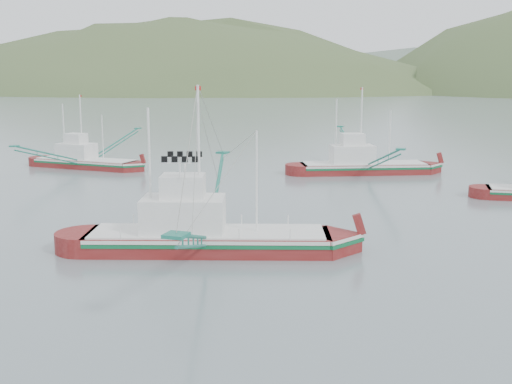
% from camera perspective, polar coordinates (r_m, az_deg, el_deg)
% --- Properties ---
extents(ground, '(1200.00, 1200.00, 0.00)m').
position_cam_1_polar(ground, '(42.21, -2.67, -5.69)').
color(ground, slate).
rests_on(ground, ground).
extents(main_boat, '(16.77, 28.58, 11.90)m').
position_cam_1_polar(main_boat, '(42.79, -4.51, -2.26)').
color(main_boat, maroon).
rests_on(main_boat, ground).
extents(bg_boat_far, '(15.29, 25.77, 10.98)m').
position_cam_1_polar(bg_boat_far, '(77.19, 9.54, 3.28)').
color(bg_boat_far, maroon).
rests_on(bg_boat_far, ground).
extents(bg_boat_left, '(13.65, 24.41, 9.88)m').
position_cam_1_polar(bg_boat_left, '(83.63, -15.02, 3.01)').
color(bg_boat_left, maroon).
rests_on(bg_boat_left, ground).
extents(headland_left, '(448.00, 308.00, 210.00)m').
position_cam_1_polar(headland_left, '(443.05, -7.18, 8.92)').
color(headland_left, '#42562C').
rests_on(headland_left, ground).
extents(ridge_distant, '(960.00, 400.00, 240.00)m').
position_cam_1_polar(ridge_distant, '(597.93, 20.71, 8.73)').
color(ridge_distant, slate).
rests_on(ridge_distant, ground).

